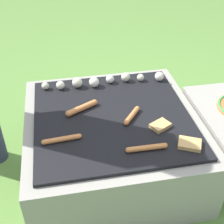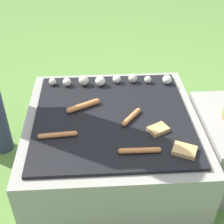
# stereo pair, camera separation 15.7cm
# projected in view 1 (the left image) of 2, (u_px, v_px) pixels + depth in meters

# --- Properties ---
(ground_plane) EXTENTS (14.00, 14.00, 0.00)m
(ground_plane) POSITION_uv_depth(u_px,v_px,m) (112.00, 165.00, 1.81)
(ground_plane) COLOR #567F38
(grill) EXTENTS (0.89, 0.89, 0.37)m
(grill) POSITION_uv_depth(u_px,v_px,m) (112.00, 142.00, 1.70)
(grill) COLOR gray
(grill) RESTS_ON ground_plane
(sausage_back_center) EXTENTS (0.11, 0.13, 0.03)m
(sausage_back_center) POSITION_uv_depth(u_px,v_px,m) (132.00, 115.00, 1.56)
(sausage_back_center) COLOR #C6753D
(sausage_back_center) RESTS_ON grill
(sausage_front_center) EXTENTS (0.17, 0.10, 0.03)m
(sausage_front_center) POSITION_uv_depth(u_px,v_px,m) (82.00, 108.00, 1.61)
(sausage_front_center) COLOR #C6753D
(sausage_front_center) RESTS_ON grill
(sausage_back_right) EXTENTS (0.19, 0.03, 0.02)m
(sausage_back_right) POSITION_uv_depth(u_px,v_px,m) (147.00, 148.00, 1.38)
(sausage_back_right) COLOR #C6753D
(sausage_back_right) RESTS_ON grill
(sausage_mid_right) EXTENTS (0.18, 0.04, 0.02)m
(sausage_mid_right) POSITION_uv_depth(u_px,v_px,m) (62.00, 139.00, 1.42)
(sausage_mid_right) COLOR #C6753D
(sausage_mid_right) RESTS_ON grill
(bread_slice_left) EXTENTS (0.12, 0.11, 0.02)m
(bread_slice_left) POSITION_uv_depth(u_px,v_px,m) (190.00, 144.00, 1.40)
(bread_slice_left) COLOR tan
(bread_slice_left) RESTS_ON grill
(bread_slice_center) EXTENTS (0.11, 0.10, 0.02)m
(bread_slice_center) POSITION_uv_depth(u_px,v_px,m) (160.00, 125.00, 1.50)
(bread_slice_center) COLOR tan
(bread_slice_center) RESTS_ON grill
(mushroom_row) EXTENTS (0.72, 0.08, 0.06)m
(mushroom_row) POSITION_uv_depth(u_px,v_px,m) (103.00, 81.00, 1.81)
(mushroom_row) COLOR beige
(mushroom_row) RESTS_ON grill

